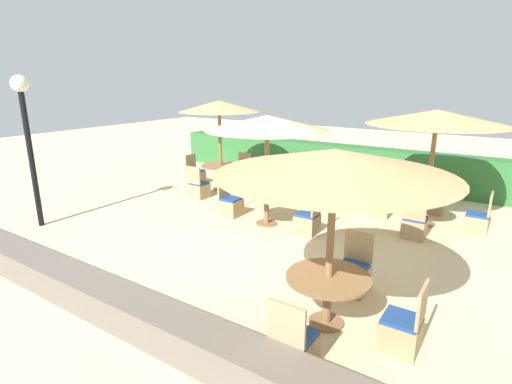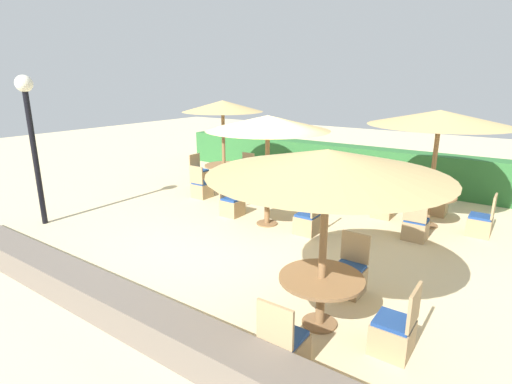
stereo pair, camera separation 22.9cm
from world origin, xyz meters
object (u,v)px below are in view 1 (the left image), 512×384
Objects in this scene: parasol_center at (267,123)px; patio_chair_back_right_east at (477,222)px; round_table_back_right at (427,200)px; parasol_back_left at (219,107)px; patio_chair_front_right_north at (353,275)px; patio_chair_back_right_west at (380,206)px; patio_chair_back_left_south at (199,189)px; parasol_front_right at (335,162)px; patio_chair_front_right_east at (402,331)px; patio_chair_front_right_south at (294,348)px; patio_chair_back_left_west at (196,176)px; parasol_back_right at (437,118)px; patio_chair_back_left_north at (241,174)px; patio_chair_back_right_south at (414,226)px; round_table_back_left at (221,170)px; patio_chair_back_left_east at (248,186)px; lamp_post at (26,122)px; patio_chair_center_west at (231,205)px; round_table_center at (267,200)px; patio_chair_back_right_north at (434,203)px; patio_chair_center_east at (308,222)px; round_table_front_right at (328,286)px.

parasol_center is 2.92× the size of patio_chair_back_right_east.
round_table_back_right is 0.42× the size of parasol_back_left.
patio_chair_back_right_west is at bearing -79.36° from patio_chair_front_right_north.
patio_chair_back_left_south is at bearing 100.73° from patio_chair_back_right_east.
parasol_front_right reaches higher than patio_chair_front_right_east.
patio_chair_back_left_west is at bearing 139.02° from patio_chair_front_right_south.
patio_chair_back_left_north is at bearing 171.72° from parasol_back_right.
patio_chair_back_right_west is at bearing 135.61° from patio_chair_back_right_south.
round_table_back_left is 1.08m from patio_chair_back_left_east.
lamp_post is 1.22× the size of parasol_center.
patio_chair_back_left_west is at bearing -123.64° from patio_chair_center_west.
patio_chair_back_right_north is (3.05, 2.99, -0.32)m from round_table_center.
patio_chair_front_right_south and patio_chair_back_right_south have the same top height.
parasol_center is at bearing 88.68° from patio_chair_center_west.
patio_chair_center_east is (-1.70, 2.86, -1.99)m from parasol_front_right.
patio_chair_back_right_west reaches higher than round_table_back_left.
patio_chair_front_right_east is at bearing 57.97° from patio_chair_back_left_west.
patio_chair_center_west is 5.53m from patio_chair_back_right_east.
patio_chair_front_right_north is at bearing 8.96° from lamp_post.
patio_chair_front_right_south is 8.76m from patio_chair_back_left_west.
parasol_front_right is at bearing -149.31° from patio_chair_center_east.
round_table_front_right is (7.01, 0.07, -1.78)m from lamp_post.
patio_chair_front_right_south and patio_chair_back_left_east have the same top height.
patio_chair_back_right_north is at bearing 21.36° from patio_chair_back_left_south.
parasol_back_right reaches higher than round_table_front_right.
round_table_back_left is (-2.76, 1.82, 0.02)m from round_table_center.
lamp_post is 2.85× the size of round_table_back_left.
parasol_center reaches higher than patio_chair_center_west.
patio_chair_back_right_south is at bearing 89.39° from patio_chair_back_right_north.
parasol_center is 2.92× the size of patio_chair_back_left_west.
patio_chair_front_right_east is 0.34× the size of parasol_center.
parasol_center is at bearing 34.33° from lamp_post.
round_table_front_right is 1.22× the size of patio_chair_center_east.
round_table_center is 1.14× the size of patio_chair_back_left_west.
patio_chair_back_right_north is at bearing -33.99° from patio_chair_center_east.
patio_chair_back_left_north is 2.10m from patio_chair_back_left_south.
round_table_back_right is 6.11m from parasol_back_left.
patio_chair_center_west is 1.00× the size of patio_chair_back_left_west.
patio_chair_back_right_west is at bearing 43.28° from patio_chair_back_right_north.
patio_chair_center_west and patio_chair_center_east have the same top height.
parasol_front_right is at bearing -46.04° from round_table_center.
lamp_post reaches higher than patio_chair_center_west.
round_table_front_right is at bearing -93.62° from parasol_back_right.
parasol_center is 2.92× the size of patio_chair_back_right_north.
round_table_back_right is at bearing 91.04° from patio_chair_back_left_west.
patio_chair_back_left_east is at bearing 133.65° from patio_chair_back_left_north.
patio_chair_back_left_west is at bearing 91.10° from patio_chair_back_right_east.
patio_chair_front_right_east is at bearing -0.73° from parasol_front_right.
patio_chair_front_right_north is 5.73m from patio_chair_back_left_east.
round_table_back_right is at bearing 115.74° from patio_chair_center_west.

